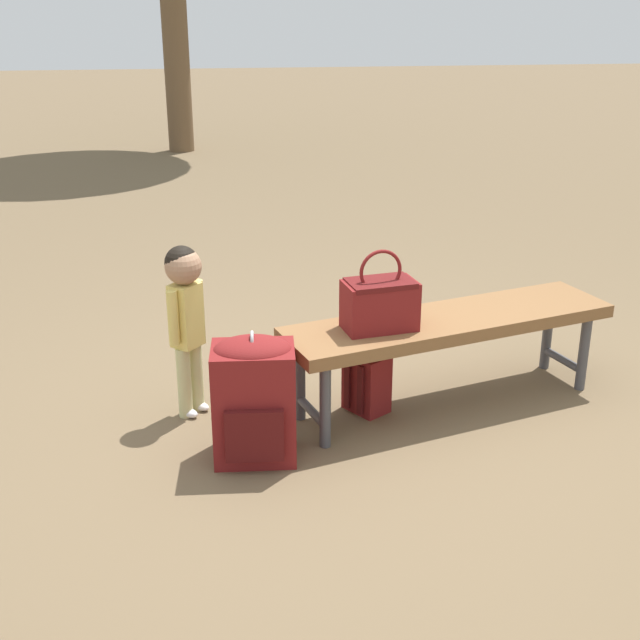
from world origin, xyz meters
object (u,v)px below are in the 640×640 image
object	(u,v)px
child_standing	(185,305)
handbag	(380,302)
backpack_small	(366,378)
backpack_large	(254,396)
park_bench	(449,327)

from	to	relation	value
child_standing	handbag	bearing A→B (deg)	168.40
handbag	child_standing	xyz separation A→B (m)	(0.85, -0.18, -0.04)
child_standing	backpack_small	bearing A→B (deg)	174.13
handbag	backpack_large	world-z (taller)	handbag
park_bench	backpack_large	distance (m)	1.02
park_bench	backpack_large	xyz separation A→B (m)	(0.94, 0.38, -0.11)
handbag	backpack_small	bearing A→B (deg)	-68.09
park_bench	backpack_large	world-z (taller)	backpack_large
handbag	child_standing	bearing A→B (deg)	-11.60
handbag	backpack_large	bearing A→B (deg)	24.71
handbag	backpack_small	size ratio (longest dim) A/B	1.12
child_standing	backpack_large	size ratio (longest dim) A/B	1.41
handbag	backpack_large	distance (m)	0.70
backpack_large	park_bench	bearing A→B (deg)	-158.22
backpack_large	child_standing	bearing A→B (deg)	-58.37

